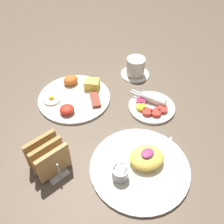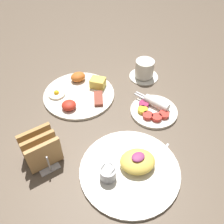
{
  "view_description": "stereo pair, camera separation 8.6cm",
  "coord_description": "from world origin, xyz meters",
  "px_view_note": "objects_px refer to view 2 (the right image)",
  "views": [
    {
      "loc": [
        -0.33,
        -0.41,
        0.64
      ],
      "look_at": [
        0.07,
        0.05,
        0.03
      ],
      "focal_mm": 40.0,
      "sensor_mm": 36.0,
      "label": 1
    },
    {
      "loc": [
        -0.26,
        -0.46,
        0.64
      ],
      "look_at": [
        0.07,
        0.05,
        0.03
      ],
      "focal_mm": 40.0,
      "sensor_mm": 36.0,
      "label": 2
    }
  ],
  "objects_px": {
    "plate_breakfast": "(80,93)",
    "coffee_cup": "(144,70)",
    "plate_condiments": "(154,110)",
    "toast_rack": "(41,149)",
    "plate_foreground": "(130,168)"
  },
  "relations": [
    {
      "from": "coffee_cup",
      "to": "plate_foreground",
      "type": "bearing_deg",
      "value": -133.33
    },
    {
      "from": "plate_foreground",
      "to": "coffee_cup",
      "type": "relative_size",
      "value": 2.44
    },
    {
      "from": "plate_breakfast",
      "to": "coffee_cup",
      "type": "relative_size",
      "value": 2.26
    },
    {
      "from": "plate_foreground",
      "to": "coffee_cup",
      "type": "height_order",
      "value": "coffee_cup"
    },
    {
      "from": "toast_rack",
      "to": "coffee_cup",
      "type": "height_order",
      "value": "toast_rack"
    },
    {
      "from": "toast_rack",
      "to": "coffee_cup",
      "type": "distance_m",
      "value": 0.53
    },
    {
      "from": "plate_breakfast",
      "to": "plate_foreground",
      "type": "distance_m",
      "value": 0.38
    },
    {
      "from": "plate_breakfast",
      "to": "toast_rack",
      "type": "relative_size",
      "value": 2.34
    },
    {
      "from": "plate_breakfast",
      "to": "plate_condiments",
      "type": "bearing_deg",
      "value": -52.29
    },
    {
      "from": "plate_condiments",
      "to": "coffee_cup",
      "type": "xyz_separation_m",
      "value": [
        0.1,
        0.18,
        0.02
      ]
    },
    {
      "from": "plate_breakfast",
      "to": "toast_rack",
      "type": "height_order",
      "value": "toast_rack"
    },
    {
      "from": "toast_rack",
      "to": "plate_foreground",
      "type": "bearing_deg",
      "value": -42.53
    },
    {
      "from": "plate_condiments",
      "to": "toast_rack",
      "type": "bearing_deg",
      "value": 175.77
    },
    {
      "from": "toast_rack",
      "to": "plate_condiments",
      "type": "bearing_deg",
      "value": -4.23
    },
    {
      "from": "plate_condiments",
      "to": "plate_breakfast",
      "type": "bearing_deg",
      "value": 127.71
    }
  ]
}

